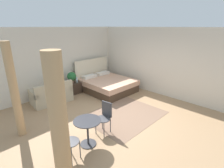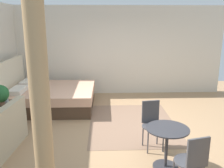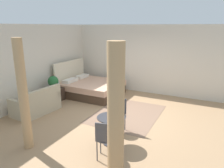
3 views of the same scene
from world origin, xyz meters
name	(u,v)px [view 1 (image 1 of 3)]	position (x,y,z in m)	size (l,w,h in m)	color
ground_plane	(117,117)	(0.00, 0.00, -0.01)	(8.63, 9.65, 0.02)	#9E7A56
wall_back	(61,61)	(0.00, 3.32, 1.41)	(8.63, 0.12, 2.81)	beige
wall_right	(163,62)	(2.82, 0.00, 1.41)	(0.12, 6.65, 2.81)	beige
area_rug	(125,115)	(0.25, -0.12, 0.00)	(2.49, 1.95, 0.01)	#7F604C
bed	(106,84)	(1.43, 2.01, 0.31)	(1.95, 2.25, 1.34)	#473323
couch	(52,96)	(-0.97, 2.55, 0.29)	(1.51, 0.95, 0.86)	tan
nightstand	(75,88)	(0.22, 2.74, 0.24)	(0.52, 0.36, 0.48)	#38281E
potted_plant	(72,77)	(0.12, 2.79, 0.77)	(0.39, 0.39, 0.50)	brown
vase	(77,80)	(0.34, 2.75, 0.60)	(0.09, 0.09, 0.23)	silver
balcony_table	(88,128)	(-1.55, -0.45, 0.48)	(0.68, 0.68, 0.68)	#2D2D33
cafe_chair_near_window	(105,115)	(-0.87, -0.35, 0.53)	(0.47, 0.47, 0.88)	#3F3F44
cafe_chair_near_couch	(67,141)	(-2.21, -0.61, 0.54)	(0.48, 0.48, 0.89)	#3F3F44
curtain_left	(59,126)	(-2.57, -1.05, 1.26)	(0.30, 0.30, 2.52)	tan
curtain_right	(14,92)	(-2.57, 1.20, 1.26)	(0.21, 0.21, 2.52)	tan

